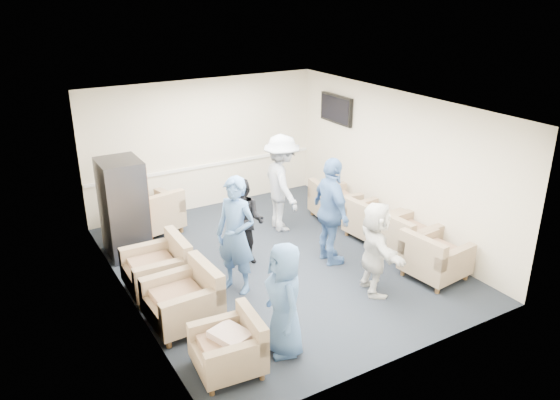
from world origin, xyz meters
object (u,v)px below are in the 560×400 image
armchair_right_midfar (371,222)px  armchair_left_near (232,349)px  armchair_left_mid (187,301)px  armchair_corner (155,215)px  armchair_right_midnear (405,238)px  armchair_right_near (433,259)px  armchair_left_far (161,269)px  person_mid_right (331,212)px  armchair_right_far (332,204)px  person_back_left (244,222)px  person_mid_left (236,235)px  person_front_right (375,248)px  vending_machine (124,208)px  person_front_left (285,300)px  person_back_right (282,183)px

armchair_right_midfar → armchair_left_near: bearing=113.0°
armchair_left_mid → armchair_corner: armchair_corner is taller
armchair_right_midnear → armchair_right_near: bearing=166.1°
armchair_left_far → person_mid_right: size_ratio=0.50×
armchair_right_far → person_back_left: 2.51m
armchair_right_far → person_mid_left: size_ratio=0.51×
armchair_right_near → armchair_right_midnear: bearing=-16.5°
armchair_right_midnear → person_mid_left: size_ratio=0.50×
armchair_right_midfar → person_front_right: person_front_right is taller
armchair_right_midfar → vending_machine: (-4.07, 1.68, 0.53)m
armchair_right_near → person_back_left: 3.13m
person_mid_left → person_front_right: bearing=28.6°
armchair_right_midfar → armchair_right_far: (-0.09, 1.09, 0.00)m
armchair_right_near → person_back_left: person_back_left is taller
armchair_left_mid → person_mid_left: person_mid_left is taller
armchair_left_near → person_front_right: (2.68, 0.58, 0.43)m
armchair_right_midfar → person_front_left: (-3.11, -2.09, 0.43)m
person_mid_left → armchair_right_midnear: bearing=51.5°
armchair_left_near → person_front_left: person_front_left is taller
person_front_left → person_front_right: bearing=117.6°
person_front_left → person_mid_left: 1.71m
armchair_left_mid → person_mid_right: person_mid_right is taller
armchair_right_midfar → person_mid_left: person_mid_left is taller
person_mid_right → armchair_corner: bearing=48.1°
armchair_right_midfar → armchair_corner: (-3.38, 2.26, 0.04)m
armchair_left_mid → armchair_left_near: bearing=2.8°
armchair_right_far → person_mid_right: bearing=151.8°
person_mid_left → person_front_right: 2.11m
armchair_right_far → person_back_left: bearing=115.9°
person_back_right → armchair_right_near: bearing=-149.0°
vending_machine → person_back_left: (1.62, -1.33, -0.12)m
armchair_left_far → person_front_right: person_front_right is taller
armchair_corner → person_mid_right: person_mid_right is taller
armchair_left_mid → armchair_right_far: bearing=114.7°
armchair_left_near → person_mid_left: bearing=157.2°
armchair_left_far → armchair_right_far: (3.89, 0.92, -0.03)m
person_front_right → person_front_left: bearing=125.2°
armchair_right_midfar → person_mid_left: (-2.95, -0.39, 0.59)m
person_mid_left → person_mid_right: (1.76, 0.01, 0.01)m
armchair_right_midfar → person_mid_right: size_ratio=0.48×
armchair_right_midfar → person_mid_left: 3.04m
armchair_right_near → person_front_left: (-3.01, -0.40, 0.42)m
person_back_left → armchair_right_midfar: bearing=35.5°
armchair_right_near → person_front_left: size_ratio=0.62×
armchair_right_midfar → person_mid_right: 1.39m
armchair_left_mid → armchair_left_far: armchair_left_mid is taller
armchair_left_far → armchair_corner: (0.60, 2.09, 0.01)m
armchair_left_far → person_back_left: size_ratio=0.62×
vending_machine → armchair_left_near: bearing=-86.8°
armchair_left_mid → armchair_right_midfar: armchair_left_mid is taller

